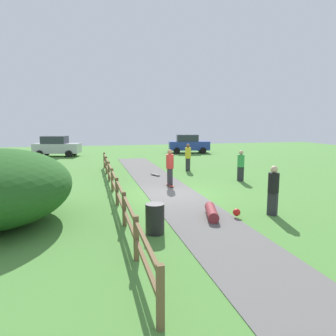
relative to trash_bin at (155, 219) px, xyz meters
The scene contains 12 objects.
ground_plane 5.11m from the trash_bin, 69.30° to the left, with size 60.00×60.00×0.00m, color #4C8438.
asphalt_path 5.11m from the trash_bin, 69.30° to the left, with size 2.40×28.00×0.02m, color #605E5B.
wooden_fence 4.83m from the trash_bin, 99.53° to the left, with size 0.12×18.12×1.10m.
trash_bin is the anchor object (origin of this frame).
skater_riding 6.67m from the trash_bin, 71.63° to the left, with size 0.39×0.81×1.88m.
skater_fallen 2.49m from the trash_bin, 23.44° to the left, with size 1.33×1.51×0.36m.
skateboard_loose 9.84m from the trash_bin, 78.06° to the left, with size 0.48×0.82×0.08m.
bystander_yellow 11.89m from the trash_bin, 67.46° to the left, with size 0.54×0.54×1.82m.
bystander_black 4.49m from the trash_bin, ahead, with size 0.53×0.53×1.77m.
bystander_green 9.31m from the trash_bin, 47.44° to the left, with size 0.43×0.43×1.71m.
parked_car_blue 23.92m from the trash_bin, 69.69° to the left, with size 4.45×2.60×1.92m.
parked_car_silver 22.95m from the trash_bin, 102.11° to the left, with size 4.48×2.74×1.92m.
Camera 1 is at (-3.59, -13.41, 3.29)m, focal length 33.24 mm.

